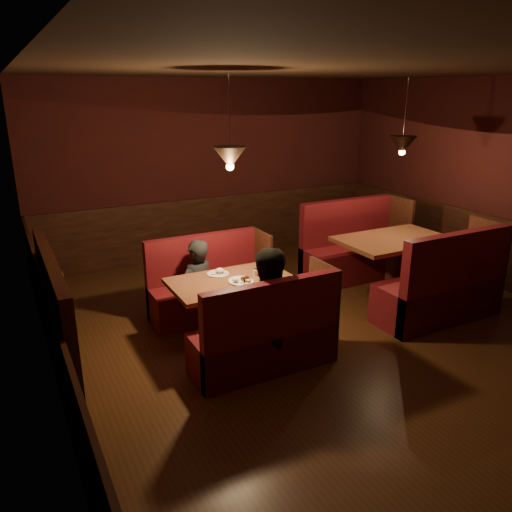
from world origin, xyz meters
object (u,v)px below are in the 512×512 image
diner_a (196,268)px  second_bench_far (353,253)px  main_bench_near (267,341)px  diner_b (274,292)px  main_table (233,293)px  second_table (393,253)px  main_bench_far (209,290)px  second_bench_near (443,292)px

diner_a → second_bench_far: bearing=166.8°
main_bench_near → diner_a: 1.45m
main_bench_near → diner_b: bearing=31.8°
main_table → second_bench_far: size_ratio=0.82×
diner_b → diner_a: bearing=100.6°
main_table → second_table: 2.44m
main_bench_near → second_bench_far: (2.46, 1.79, 0.05)m
main_bench_far → diner_b: bearing=-85.8°
second_bench_far → diner_a: (-2.66, -0.40, 0.32)m
main_bench_far → second_table: 2.52m
second_bench_far → second_bench_near: size_ratio=1.00×
main_table → main_bench_far: (0.01, 0.76, -0.23)m
second_table → diner_a: diner_a is taller
second_table → diner_b: diner_b is taller
main_bench_near → second_table: (2.42, 0.91, 0.30)m
second_bench_near → diner_a: diner_a is taller
second_table → main_bench_far: bearing=165.6°
second_table → second_bench_far: bearing=87.8°
main_table → second_bench_far: bearing=22.5°
main_bench_near → second_table: 2.60m
main_bench_near → main_bench_far: bearing=90.0°
second_bench_far → diner_b: 2.94m
second_bench_near → diner_a: 3.01m
main_bench_far → second_bench_far: bearing=6.0°
main_bench_far → second_bench_far: 2.47m
second_bench_near → main_bench_far: bearing=148.5°
second_bench_far → diner_a: size_ratio=1.17×
main_table → second_table: main_table is taller
main_table → diner_b: size_ratio=0.84×
second_table → diner_b: bearing=-160.1°
diner_b → second_bench_near: bearing=-3.9°
main_table → main_bench_far: size_ratio=0.91×
main_bench_far → second_bench_far: second_bench_far is taller
diner_a → main_table: bearing=85.5°
main_bench_near → diner_b: diner_b is taller
main_bench_far → second_table: (2.42, -0.62, 0.30)m
second_bench_far → diner_b: size_ratio=1.02×
diner_a → second_bench_near: bearing=131.2°
main_bench_near → main_table: bearing=91.1°
main_table → second_table: (2.44, 0.14, 0.06)m
main_bench_far → main_bench_near: bearing=-90.0°
main_table → second_table: size_ratio=0.91×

